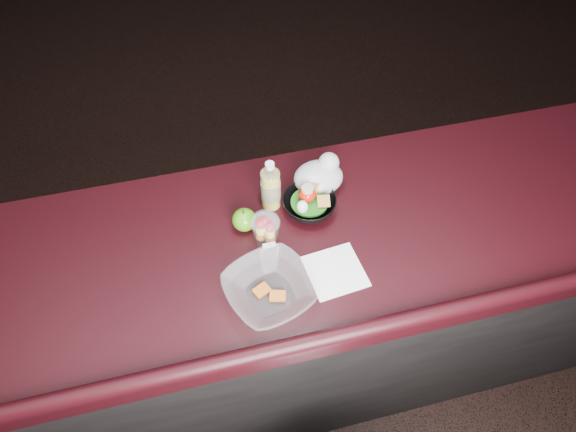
{
  "coord_description": "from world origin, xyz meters",
  "views": [
    {
      "loc": [
        -0.16,
        -0.59,
        2.3
      ],
      "look_at": [
        0.06,
        0.32,
        1.1
      ],
      "focal_mm": 32.0,
      "sensor_mm": 36.0,
      "label": 1
    }
  ],
  "objects_px": {
    "lemonade_bottle": "(271,188)",
    "snack_bowl": "(309,203)",
    "fruit_cup": "(266,230)",
    "green_apple": "(244,220)",
    "takeout_bowl": "(270,289)"
  },
  "relations": [
    {
      "from": "green_apple",
      "to": "lemonade_bottle",
      "type": "bearing_deg",
      "value": 34.55
    },
    {
      "from": "fruit_cup",
      "to": "takeout_bowl",
      "type": "height_order",
      "value": "fruit_cup"
    },
    {
      "from": "green_apple",
      "to": "takeout_bowl",
      "type": "relative_size",
      "value": 0.25
    },
    {
      "from": "lemonade_bottle",
      "to": "fruit_cup",
      "type": "relative_size",
      "value": 1.51
    },
    {
      "from": "snack_bowl",
      "to": "green_apple",
      "type": "bearing_deg",
      "value": -175.15
    },
    {
      "from": "lemonade_bottle",
      "to": "snack_bowl",
      "type": "height_order",
      "value": "lemonade_bottle"
    },
    {
      "from": "green_apple",
      "to": "snack_bowl",
      "type": "xyz_separation_m",
      "value": [
        0.21,
        0.02,
        -0.0
      ]
    },
    {
      "from": "green_apple",
      "to": "takeout_bowl",
      "type": "height_order",
      "value": "green_apple"
    },
    {
      "from": "green_apple",
      "to": "snack_bowl",
      "type": "bearing_deg",
      "value": 4.85
    },
    {
      "from": "lemonade_bottle",
      "to": "fruit_cup",
      "type": "height_order",
      "value": "lemonade_bottle"
    },
    {
      "from": "fruit_cup",
      "to": "lemonade_bottle",
      "type": "bearing_deg",
      "value": 71.47
    },
    {
      "from": "snack_bowl",
      "to": "takeout_bowl",
      "type": "bearing_deg",
      "value": -124.42
    },
    {
      "from": "fruit_cup",
      "to": "green_apple",
      "type": "bearing_deg",
      "value": 125.5
    },
    {
      "from": "fruit_cup",
      "to": "takeout_bowl",
      "type": "bearing_deg",
      "value": -98.68
    },
    {
      "from": "fruit_cup",
      "to": "green_apple",
      "type": "distance_m",
      "value": 0.09
    }
  ]
}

